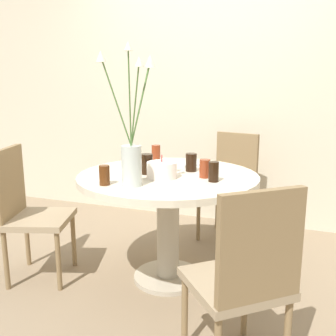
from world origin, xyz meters
name	(u,v)px	position (x,y,z in m)	size (l,w,h in m)	color
ground_plane	(168,278)	(0.00, 0.00, 0.00)	(16.00, 16.00, 0.00)	#89755B
wall_back	(215,85)	(0.00, 1.31, 1.30)	(8.00, 0.05, 2.60)	beige
dining_table	(168,196)	(0.00, 0.00, 0.58)	(1.16, 1.16, 0.73)	beige
chair_right_flank	(231,180)	(0.25, 0.91, 0.50)	(0.49, 0.49, 0.90)	#9E896B
chair_left_flank	(27,207)	(-0.90, -0.29, 0.50)	(0.50, 0.50, 0.90)	#9E896B
chair_near_front	(245,274)	(0.61, -0.72, 0.50)	(0.56, 0.56, 0.90)	#9E896B
birthday_cake	(162,170)	(0.00, -0.11, 0.78)	(0.19, 0.19, 0.14)	white
flower_vase	(132,144)	(-0.09, -0.34, 0.97)	(0.26, 0.26, 0.78)	silver
side_plate	(189,163)	(0.03, 0.36, 0.74)	(0.18, 0.18, 0.01)	white
drink_glass_0	(156,155)	(-0.19, 0.27, 0.80)	(0.06, 0.06, 0.14)	maroon
drink_glass_1	(104,175)	(-0.25, -0.38, 0.79)	(0.06, 0.06, 0.11)	#51280F
drink_glass_2	(191,162)	(0.11, 0.13, 0.79)	(0.07, 0.07, 0.12)	black
drink_glass_3	(214,172)	(0.32, -0.09, 0.79)	(0.06, 0.06, 0.12)	black
drink_glass_4	(147,164)	(-0.13, -0.04, 0.80)	(0.08, 0.08, 0.13)	black
drink_glass_5	(205,169)	(0.24, -0.01, 0.79)	(0.07, 0.07, 0.11)	maroon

